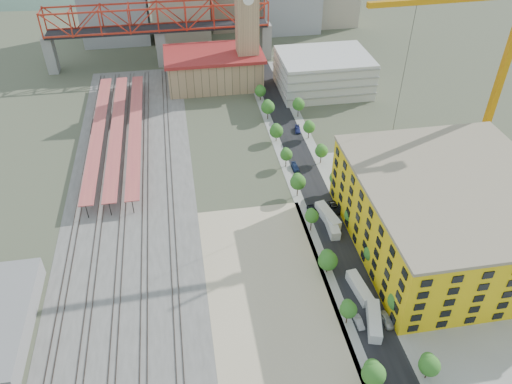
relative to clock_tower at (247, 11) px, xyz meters
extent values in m
plane|color=#474C38|center=(-8.00, -79.99, -28.70)|extent=(400.00, 400.00, 0.00)
cube|color=#605E59|center=(-44.00, -62.49, -28.67)|extent=(36.00, 165.00, 0.06)
cube|color=tan|center=(-12.00, -111.49, -28.67)|extent=(28.00, 67.00, 0.06)
cube|color=black|center=(8.00, -64.99, -28.67)|extent=(12.00, 170.00, 0.06)
cube|color=gray|center=(2.50, -64.99, -28.68)|extent=(3.00, 170.00, 0.04)
cube|color=gray|center=(13.50, -64.99, -28.68)|extent=(3.00, 170.00, 0.04)
cube|color=gray|center=(37.00, -99.99, -28.67)|extent=(50.00, 90.00, 0.06)
cube|color=#382B23|center=(-58.72, -62.49, -28.55)|extent=(0.12, 160.00, 0.18)
cube|color=#382B23|center=(-57.28, -62.49, -28.55)|extent=(0.12, 160.00, 0.18)
cube|color=#382B23|center=(-52.72, -62.49, -28.55)|extent=(0.12, 160.00, 0.18)
cube|color=#382B23|center=(-51.28, -62.49, -28.55)|extent=(0.12, 160.00, 0.18)
cube|color=#382B23|center=(-46.72, -62.49, -28.55)|extent=(0.12, 160.00, 0.18)
cube|color=#382B23|center=(-45.28, -62.49, -28.55)|extent=(0.12, 160.00, 0.18)
cube|color=#382B23|center=(-40.72, -62.49, -28.55)|extent=(0.12, 160.00, 0.18)
cube|color=#382B23|center=(-39.28, -62.49, -28.55)|extent=(0.12, 160.00, 0.18)
cube|color=#382B23|center=(-33.72, -62.49, -28.55)|extent=(0.12, 160.00, 0.18)
cube|color=#382B23|center=(-32.28, -62.49, -28.55)|extent=(0.12, 160.00, 0.18)
cube|color=#C85A4D|center=(-55.00, -34.99, -24.70)|extent=(4.00, 80.00, 0.25)
cylinder|color=black|center=(-55.00, -34.99, -26.70)|extent=(0.24, 0.24, 4.00)
cube|color=#C85A4D|center=(-49.00, -34.99, -24.70)|extent=(4.00, 80.00, 0.25)
cylinder|color=black|center=(-49.00, -34.99, -26.70)|extent=(0.24, 0.24, 4.00)
cube|color=#C85A4D|center=(-43.00, -34.99, -24.70)|extent=(4.00, 80.00, 0.25)
cylinder|color=black|center=(-43.00, -34.99, -26.70)|extent=(0.24, 0.24, 4.00)
cube|color=tan|center=(-13.00, 2.01, -22.70)|extent=(36.00, 22.00, 12.00)
cube|color=maroon|center=(-13.00, 2.01, -16.20)|extent=(38.00, 24.00, 1.20)
cube|color=tan|center=(0.00, 0.01, -8.70)|extent=(8.00, 8.00, 40.00)
cylinder|color=white|center=(0.00, -4.09, 5.30)|extent=(4.00, 0.30, 4.00)
cube|color=silver|center=(28.00, -9.99, -21.70)|extent=(34.00, 26.00, 14.00)
cube|color=gray|center=(-78.00, 25.01, -21.20)|extent=(4.00, 6.00, 15.00)
cube|color=gray|center=(12.00, 25.01, -21.20)|extent=(4.00, 6.00, 15.00)
cube|color=gray|center=(-33.00, 25.01, -21.20)|extent=(4.00, 6.00, 15.00)
cube|color=black|center=(-33.00, 25.01, -13.20)|extent=(90.00, 9.00, 1.00)
cube|color=yellow|center=(34.00, -99.99, -19.70)|extent=(44.00, 50.00, 18.00)
cube|color=gray|center=(34.00, -99.99, -10.30)|extent=(44.60, 50.60, 0.80)
ellipsoid|color=#4C6B59|center=(-88.00, 180.01, -96.70)|extent=(396.00, 216.00, 180.00)
ellipsoid|color=#4C6B59|center=(32.00, 180.01, -120.70)|extent=(484.00, 264.00, 220.00)
ellipsoid|color=#4C6B59|center=(152.00, 180.01, -98.70)|extent=(418.00, 228.00, 190.00)
cube|color=orange|center=(58.69, -70.31, -4.10)|extent=(1.75, 1.75, 49.20)
cube|color=orange|center=(37.94, -71.18, 22.68)|extent=(41.56, 3.05, 1.31)
cube|color=silver|center=(8.00, -121.45, -27.34)|extent=(5.28, 10.25, 2.71)
cube|color=silver|center=(8.00, -112.10, -27.41)|extent=(3.57, 9.61, 2.57)
cube|color=silver|center=(8.00, -90.36, -27.44)|extent=(2.77, 9.24, 2.50)
cube|color=silver|center=(8.00, -86.63, -27.31)|extent=(4.69, 10.44, 2.77)
imported|color=beige|center=(5.00, -132.32, -28.04)|extent=(1.67, 3.89, 1.31)
imported|color=#9D9CA2|center=(5.00, -120.72, -28.04)|extent=(1.56, 4.03, 1.31)
imported|color=black|center=(5.00, -82.90, -28.04)|extent=(2.77, 4.95, 1.31)
imported|color=navy|center=(5.00, -61.85, -28.04)|extent=(2.02, 4.58, 1.31)
imported|color=#BDBDBD|center=(11.00, -121.30, -27.89)|extent=(2.23, 4.85, 1.61)
imported|color=#939398|center=(11.00, -82.27, -28.04)|extent=(1.46, 3.99, 1.31)
imported|color=black|center=(11.00, -82.93, -27.92)|extent=(3.21, 5.88, 1.56)
imported|color=navy|center=(11.00, -39.92, -28.03)|extent=(2.55, 4.84, 1.34)
camera|label=1|loc=(-27.78, -183.35, 58.03)|focal=35.00mm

